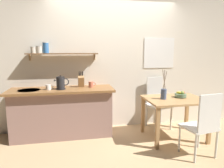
{
  "coord_description": "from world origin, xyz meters",
  "views": [
    {
      "loc": [
        -0.78,
        -3.31,
        1.56
      ],
      "look_at": [
        -0.1,
        0.25,
        0.95
      ],
      "focal_mm": 32.24,
      "sensor_mm": 36.0,
      "label": 1
    }
  ],
  "objects": [
    {
      "name": "wall_shelf",
      "position": [
        -1.14,
        0.49,
        1.54
      ],
      "size": [
        1.28,
        0.2,
        0.32
      ],
      "color": "brown"
    },
    {
      "name": "back_wall",
      "position": [
        0.2,
        0.65,
        1.35
      ],
      "size": [
        6.8,
        0.11,
        2.7
      ],
      "color": "silver",
      "rests_on": "ground_plane"
    },
    {
      "name": "knife_block",
      "position": [
        -0.65,
        0.42,
        1.0
      ],
      "size": [
        0.11,
        0.17,
        0.29
      ],
      "color": "tan",
      "rests_on": "kitchen_counter"
    },
    {
      "name": "fruit_bowl",
      "position": [
        1.09,
        -0.09,
        0.78
      ],
      "size": [
        0.21,
        0.21,
        0.12
      ],
      "color": "slate",
      "rests_on": "dining_table"
    },
    {
      "name": "ground_plane",
      "position": [
        0.0,
        0.0,
        0.0
      ],
      "size": [
        14.0,
        14.0,
        0.0
      ],
      "primitive_type": "plane",
      "color": "tan"
    },
    {
      "name": "dining_chair_near",
      "position": [
        1.02,
        -0.86,
        0.53
      ],
      "size": [
        0.49,
        0.47,
        0.97
      ],
      "color": "white",
      "rests_on": "ground_plane"
    },
    {
      "name": "coffee_mug_by_sink",
      "position": [
        -1.22,
        0.25,
        0.93
      ],
      "size": [
        0.13,
        0.09,
        0.09
      ],
      "color": "white",
      "rests_on": "kitchen_counter"
    },
    {
      "name": "dining_chair_far",
      "position": [
        0.86,
        0.43,
        0.56
      ],
      "size": [
        0.47,
        0.47,
        1.02
      ],
      "color": "silver",
      "rests_on": "ground_plane"
    },
    {
      "name": "electric_kettle",
      "position": [
        -1.01,
        0.24,
        1.0
      ],
      "size": [
        0.25,
        0.17,
        0.25
      ],
      "color": "black",
      "rests_on": "kitchen_counter"
    },
    {
      "name": "dining_table",
      "position": [
        0.95,
        -0.15,
        0.62
      ],
      "size": [
        1.02,
        0.79,
        0.73
      ],
      "color": "tan",
      "rests_on": "ground_plane"
    },
    {
      "name": "kitchen_counter",
      "position": [
        -1.0,
        0.32,
        0.45
      ],
      "size": [
        1.83,
        0.63,
        0.88
      ],
      "color": "gray",
      "rests_on": "ground_plane"
    },
    {
      "name": "coffee_mug_spare",
      "position": [
        -0.47,
        0.35,
        0.94
      ],
      "size": [
        0.13,
        0.09,
        0.11
      ],
      "color": "#C6664C",
      "rests_on": "kitchen_counter"
    },
    {
      "name": "twig_vase",
      "position": [
        0.73,
        -0.15,
        0.82
      ],
      "size": [
        0.1,
        0.1,
        0.51
      ],
      "color": "#475675",
      "rests_on": "dining_table"
    }
  ]
}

